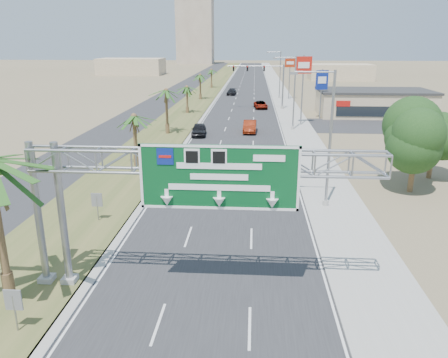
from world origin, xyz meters
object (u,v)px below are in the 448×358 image
at_px(car_left_lane, 199,130).
at_px(pole_sign_red_near, 303,70).
at_px(store_building, 373,103).
at_px(car_far, 232,92).
at_px(sign_gantry, 186,173).
at_px(car_mid_lane, 250,126).
at_px(car_right_lane, 261,105).
at_px(pole_sign_red_far, 290,66).
at_px(pole_sign_blue, 322,82).
at_px(signal_mast, 272,82).

distance_m(car_left_lane, pole_sign_red_near, 18.13).
height_order(store_building, pole_sign_red_near, pole_sign_red_near).
xyz_separation_m(car_far, pole_sign_red_near, (12.26, -38.09, 7.32)).
height_order(sign_gantry, car_far, sign_gantry).
height_order(car_mid_lane, pole_sign_red_near, pole_sign_red_near).
bearing_deg(store_building, car_right_lane, 160.40).
distance_m(store_building, pole_sign_red_far, 24.89).
xyz_separation_m(store_building, car_far, (-25.26, 28.10, -1.31)).
bearing_deg(pole_sign_blue, signal_mast, 127.54).
height_order(signal_mast, store_building, signal_mast).
relative_size(signal_mast, pole_sign_red_near, 1.02).
bearing_deg(store_building, pole_sign_blue, -158.02).
relative_size(sign_gantry, car_right_lane, 3.44).
xyz_separation_m(car_mid_lane, pole_sign_red_near, (7.50, 6.06, 7.19)).
xyz_separation_m(store_building, pole_sign_red_far, (-12.53, 20.94, 4.92)).
xyz_separation_m(signal_mast, pole_sign_red_near, (3.83, -15.97, 3.16)).
height_order(car_mid_lane, pole_sign_red_far, pole_sign_red_far).
distance_m(car_left_lane, car_far, 46.81).
relative_size(signal_mast, store_building, 0.57).
relative_size(car_mid_lane, pole_sign_blue, 0.63).
bearing_deg(store_building, car_far, 131.96).
relative_size(signal_mast, car_right_lane, 2.11).
relative_size(sign_gantry, store_building, 0.93).
bearing_deg(car_left_lane, pole_sign_red_near, 27.70).
bearing_deg(car_far, pole_sign_red_far, -24.55).
bearing_deg(car_mid_lane, car_far, 97.62).
distance_m(car_left_lane, car_mid_lane, 7.18).
bearing_deg(car_right_lane, pole_sign_red_near, -76.67).
bearing_deg(signal_mast, pole_sign_red_far, 73.97).
bearing_deg(store_building, pole_sign_red_far, 120.88).
height_order(sign_gantry, signal_mast, signal_mast).
bearing_deg(sign_gantry, pole_sign_red_near, 77.68).
height_order(pole_sign_blue, pole_sign_red_far, pole_sign_red_far).
distance_m(store_building, pole_sign_red_near, 17.47).
bearing_deg(car_far, pole_sign_blue, -58.68).
height_order(store_building, car_left_lane, store_building).
bearing_deg(car_mid_lane, car_right_lane, 87.09).
distance_m(sign_gantry, signal_mast, 62.37).
distance_m(signal_mast, car_right_lane, 4.65).
xyz_separation_m(car_left_lane, pole_sign_red_near, (14.19, 8.67, 7.22)).
xyz_separation_m(car_left_lane, pole_sign_red_far, (14.66, 39.61, 6.14)).
xyz_separation_m(store_building, pole_sign_blue, (-9.34, -3.77, 3.79)).
xyz_separation_m(car_left_lane, pole_sign_blue, (17.84, 14.90, 5.01)).
bearing_deg(sign_gantry, pole_sign_red_far, 82.21).
relative_size(signal_mast, pole_sign_red_far, 1.18).
bearing_deg(car_right_lane, sign_gantry, -99.65).
height_order(car_far, pole_sign_red_far, pole_sign_red_far).
distance_m(store_building, car_right_lane, 19.96).
bearing_deg(car_mid_lane, store_building, 39.53).
distance_m(pole_sign_red_near, pole_sign_blue, 7.55).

